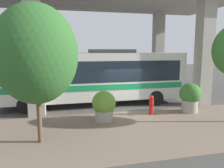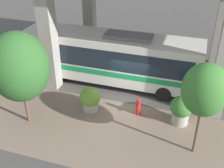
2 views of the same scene
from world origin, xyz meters
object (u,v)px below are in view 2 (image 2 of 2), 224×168
at_px(bus, 111,56).
at_px(street_tree_far, 205,90).
at_px(planter_front, 181,110).
at_px(planter_middle, 90,99).
at_px(street_tree_near, 19,67).
at_px(fire_hydrant, 138,107).

relative_size(bus, street_tree_far, 2.47).
distance_m(planter_front, planter_middle, 5.35).
bearing_deg(street_tree_far, planter_middle, 74.69).
height_order(bus, street_tree_near, street_tree_near).
relative_size(planter_front, planter_middle, 1.11).
relative_size(bus, fire_hydrant, 10.79).
bearing_deg(planter_front, fire_hydrant, 89.12).
xyz_separation_m(fire_hydrant, street_tree_far, (-2.16, -3.38, 3.11)).
relative_size(bus, planter_front, 6.94).
height_order(planter_front, street_tree_near, street_tree_near).
bearing_deg(planter_middle, fire_hydrant, -81.09).
height_order(fire_hydrant, planter_middle, planter_middle).
distance_m(fire_hydrant, street_tree_far, 5.08).
relative_size(fire_hydrant, planter_front, 0.64).
bearing_deg(street_tree_far, planter_front, 23.51).
relative_size(planter_middle, street_tree_far, 0.32).
xyz_separation_m(planter_front, street_tree_far, (-2.13, -0.92, 2.74)).
height_order(planter_middle, street_tree_near, street_tree_near).
xyz_separation_m(planter_middle, street_tree_far, (-1.71, -6.26, 2.86)).
distance_m(planter_middle, street_tree_near, 4.57).
bearing_deg(fire_hydrant, planter_middle, 98.91).
relative_size(planter_middle, street_tree_near, 0.29).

